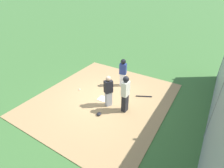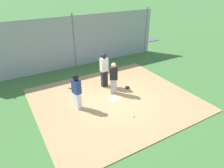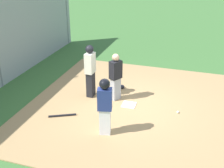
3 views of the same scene
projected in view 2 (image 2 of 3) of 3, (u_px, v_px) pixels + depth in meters
name	position (u px, v px, depth m)	size (l,w,h in m)	color
ground_plane	(114.00, 100.00, 9.70)	(140.00, 140.00, 0.00)	#3D6B33
dirt_infield	(114.00, 99.00, 9.70)	(7.20, 6.40, 0.03)	#A88456
home_plate	(114.00, 99.00, 9.68)	(0.44, 0.44, 0.02)	white
catcher	(114.00, 78.00, 9.84)	(0.46, 0.41, 1.62)	#9E9EA3
umpire	(104.00, 69.00, 10.43)	(0.39, 0.28, 1.83)	black
runner	(76.00, 89.00, 8.63)	(0.35, 0.43, 1.65)	silver
baseball_bat	(75.00, 90.00, 10.43)	(0.06, 0.06, 0.84)	black
catcher_mask	(127.00, 87.00, 10.62)	(0.24, 0.20, 0.12)	black
baseball	(133.00, 116.00, 8.45)	(0.07, 0.07, 0.07)	white
backstop_fence	(74.00, 42.00, 12.70)	(12.00, 0.10, 3.35)	#93999E
parking_lot	(56.00, 48.00, 16.89)	(18.00, 5.20, 0.04)	#515156
parked_car_silver	(116.00, 33.00, 18.83)	(4.42, 2.39, 1.28)	#B2B2B7
parked_car_red	(88.00, 36.00, 17.81)	(4.21, 1.90, 1.28)	maroon
parked_car_blue	(60.00, 38.00, 17.38)	(4.42, 2.38, 1.28)	#28428C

